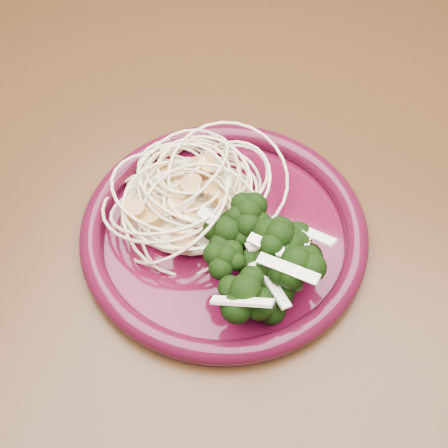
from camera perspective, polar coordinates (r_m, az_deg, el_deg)
dining_table at (r=0.70m, az=-3.31°, el=1.02°), size 1.20×0.80×0.75m
dinner_plate at (r=0.55m, az=0.00°, el=-0.66°), size 0.33×0.33×0.02m
spaghetti_pile at (r=0.56m, az=-3.17°, el=2.44°), size 0.16×0.15×0.03m
scallop_cluster at (r=0.53m, az=-3.32°, el=4.59°), size 0.14×0.14×0.04m
broccoli_pile at (r=0.51m, az=4.22°, el=-2.59°), size 0.13×0.16×0.05m
onion_garnish at (r=0.49m, az=4.44°, el=-0.59°), size 0.09×0.11×0.05m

